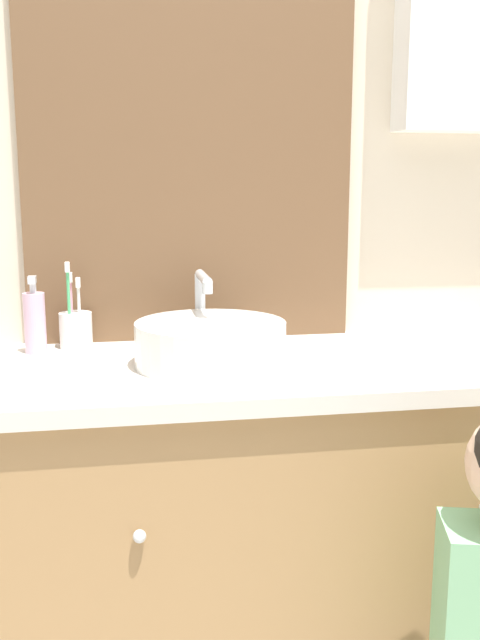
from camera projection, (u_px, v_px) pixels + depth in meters
name	position (u px, v px, depth m)	size (l,w,h in m)	color
wall_back	(276.00, 166.00, 1.72)	(3.20, 0.18, 2.50)	beige
vanity_counter	(286.00, 548.00, 1.60)	(1.47, 0.53, 0.87)	#A37A4C
sink_basin	(211.00, 341.00, 1.47)	(0.31, 0.37, 0.18)	silver
toothbrush_holder	(76.00, 328.00, 1.62)	(0.07, 0.07, 0.20)	silver
soap_dispenser	(35.00, 322.00, 1.57)	(0.05, 0.05, 0.17)	#CCA3BC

